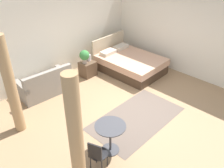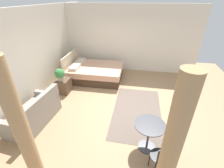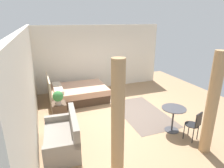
% 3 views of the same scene
% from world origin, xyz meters
% --- Properties ---
extents(ground_plane, '(8.78, 8.89, 0.02)m').
position_xyz_m(ground_plane, '(0.00, 0.00, -0.01)').
color(ground_plane, '#9E7A56').
extents(wall_back, '(8.78, 0.12, 2.89)m').
position_xyz_m(wall_back, '(0.00, 2.95, 1.45)').
color(wall_back, silver).
rests_on(wall_back, ground).
extents(wall_right, '(0.12, 5.89, 2.89)m').
position_xyz_m(wall_right, '(2.89, 0.00, 1.45)').
color(wall_right, silver).
rests_on(wall_right, ground).
extents(area_rug, '(2.59, 1.45, 0.01)m').
position_xyz_m(area_rug, '(-0.30, -0.52, 0.00)').
color(area_rug, '#66564C').
rests_on(area_rug, ground).
extents(bed, '(1.65, 2.23, 1.07)m').
position_xyz_m(bed, '(1.63, 1.38, 0.30)').
color(bed, '#473323').
rests_on(bed, ground).
extents(couch, '(1.59, 0.93, 0.89)m').
position_xyz_m(couch, '(-1.28, 2.28, 0.29)').
color(couch, gray).
rests_on(couch, ground).
extents(nightstand, '(0.50, 0.45, 0.52)m').
position_xyz_m(nightstand, '(0.37, 2.20, 0.26)').
color(nightstand, brown).
rests_on(nightstand, ground).
extents(potted_plant, '(0.34, 0.34, 0.46)m').
position_xyz_m(potted_plant, '(0.27, 2.21, 0.79)').
color(potted_plant, tan).
rests_on(potted_plant, nightstand).
extents(vase, '(0.12, 0.12, 0.22)m').
position_xyz_m(vase, '(0.49, 2.24, 0.63)').
color(vase, silver).
rests_on(vase, nightstand).
extents(balcony_table, '(0.69, 0.69, 0.73)m').
position_xyz_m(balcony_table, '(-1.60, -0.79, 0.51)').
color(balcony_table, '#3F3F44').
rests_on(balcony_table, ground).
extents(cafe_chair_near_window, '(0.47, 0.47, 0.84)m').
position_xyz_m(cafe_chair_near_window, '(-2.21, -1.01, 0.51)').
color(cafe_chair_near_window, black).
rests_on(cafe_chair_near_window, ground).
extents(curtain_left, '(0.26, 0.26, 2.50)m').
position_xyz_m(curtain_left, '(-2.64, -0.98, 1.25)').
color(curtain_left, tan).
rests_on(curtain_left, ground).
extents(curtain_right, '(0.26, 0.26, 2.50)m').
position_xyz_m(curtain_right, '(-2.64, 1.37, 1.25)').
color(curtain_right, tan).
rests_on(curtain_right, ground).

